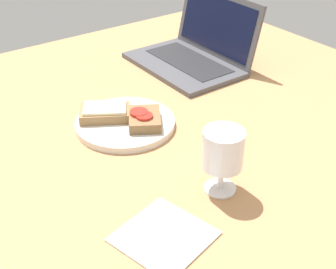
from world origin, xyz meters
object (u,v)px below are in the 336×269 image
object	(u,v)px
sandwich_with_cheese	(105,112)
sandwich_with_tomato	(144,119)
napkin	(164,236)
wine_glass	(223,152)
laptop	(195,51)
plate	(125,123)

from	to	relation	value
sandwich_with_cheese	sandwich_with_tomato	distance (cm)	9.52
napkin	wine_glass	bearing A→B (deg)	104.24
wine_glass	napkin	bearing A→B (deg)	-75.76
sandwich_with_tomato	laptop	bearing A→B (deg)	124.43
sandwich_with_cheese	napkin	distance (cm)	39.38
sandwich_with_cheese	wine_glass	bearing A→B (deg)	9.09
sandwich_with_tomato	napkin	bearing A→B (deg)	-28.23
plate	sandwich_with_cheese	size ratio (longest dim) A/B	1.68
plate	laptop	xyz separation A→B (cm)	(-18.35, 35.12, 3.18)
wine_glass	plate	bearing A→B (deg)	-175.19
sandwich_with_cheese	sandwich_with_tomato	bearing A→B (deg)	36.69
plate	sandwich_with_tomato	size ratio (longest dim) A/B	1.94
wine_glass	sandwich_with_cheese	bearing A→B (deg)	-170.91
napkin	sandwich_with_tomato	bearing A→B (deg)	151.77
laptop	plate	bearing A→B (deg)	-62.42
napkin	sandwich_with_cheese	bearing A→B (deg)	164.45
laptop	napkin	size ratio (longest dim) A/B	2.37
sandwich_with_tomato	laptop	xyz separation A→B (cm)	(-22.15, 32.32, 1.05)
plate	wine_glass	bearing A→B (deg)	4.81
sandwich_with_cheese	napkin	xyz separation A→B (cm)	(37.85, -10.53, -2.73)
sandwich_with_cheese	napkin	bearing A→B (deg)	-15.55
laptop	wine_glass	bearing A→B (deg)	-34.00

